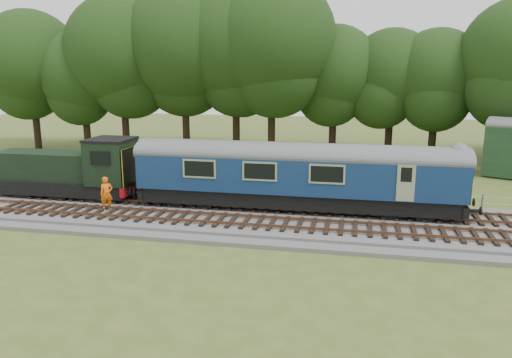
# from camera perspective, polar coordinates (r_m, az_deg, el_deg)

# --- Properties ---
(ground) EXTENTS (120.00, 120.00, 0.00)m
(ground) POSITION_cam_1_polar(r_m,az_deg,el_deg) (27.18, 5.36, -5.02)
(ground) COLOR #435720
(ground) RESTS_ON ground
(ballast) EXTENTS (70.00, 7.00, 0.35)m
(ballast) POSITION_cam_1_polar(r_m,az_deg,el_deg) (27.13, 5.37, -4.67)
(ballast) COLOR #4C4C4F
(ballast) RESTS_ON ground
(track_north) EXTENTS (67.20, 2.40, 0.21)m
(track_north) POSITION_cam_1_polar(r_m,az_deg,el_deg) (28.39, 5.70, -3.38)
(track_north) COLOR black
(track_north) RESTS_ON ballast
(track_south) EXTENTS (67.20, 2.40, 0.21)m
(track_south) POSITION_cam_1_polar(r_m,az_deg,el_deg) (25.54, 4.97, -5.21)
(track_south) COLOR black
(track_south) RESTS_ON ballast
(fence) EXTENTS (64.00, 0.12, 1.00)m
(fence) POSITION_cam_1_polar(r_m,az_deg,el_deg) (31.48, 6.30, -2.58)
(fence) COLOR #6B6054
(fence) RESTS_ON ground
(tree_line) EXTENTS (70.00, 8.00, 18.00)m
(tree_line) POSITION_cam_1_polar(r_m,az_deg,el_deg) (48.54, 8.33, 2.76)
(tree_line) COLOR black
(tree_line) RESTS_ON ground
(dmu_railcar) EXTENTS (18.05, 2.86, 3.88)m
(dmu_railcar) POSITION_cam_1_polar(r_m,az_deg,el_deg) (27.93, 4.63, 1.00)
(dmu_railcar) COLOR black
(dmu_railcar) RESTS_ON ground
(shunter_loco) EXTENTS (8.91, 2.60, 3.38)m
(shunter_loco) POSITION_cam_1_polar(r_m,az_deg,el_deg) (32.79, -20.30, 0.86)
(shunter_loco) COLOR black
(shunter_loco) RESTS_ON ground
(worker) EXTENTS (0.83, 0.79, 1.91)m
(worker) POSITION_cam_1_polar(r_m,az_deg,el_deg) (29.18, -16.71, -1.61)
(worker) COLOR #FD620D
(worker) RESTS_ON ballast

